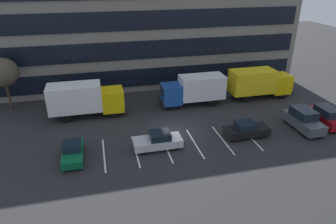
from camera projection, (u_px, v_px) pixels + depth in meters
The scene contains 12 objects.
ground_plane at pixel (174, 132), 30.43m from camera, with size 120.00×120.00×0.00m, color #262628.
office_building at pixel (142, 28), 43.14m from camera, with size 41.67×12.37×14.40m.
lot_markings at pixel (181, 145), 28.17m from camera, with size 14.14×5.40×0.01m.
box_truck_yellow_all at pixel (259, 82), 37.79m from camera, with size 7.91×2.62×3.67m.
box_truck_blue at pixel (194, 89), 35.83m from camera, with size 7.61×2.52×3.53m.
box_truck_yellow at pixel (85, 98), 32.87m from camera, with size 8.10×2.68×3.76m.
sedan_forest at pixel (73, 152), 25.92m from camera, with size 1.70×4.06×1.45m.
suv_charcoal at pixel (303, 120), 30.68m from camera, with size 1.98×4.67×2.11m.
sedan_silver at pixel (158, 141), 27.45m from camera, with size 4.39×1.84×1.57m.
sedan_black at pixel (246, 130), 29.38m from camera, with size 4.26×1.78×1.53m.
suv_maroon at pixel (325, 116), 31.55m from camera, with size 1.87×4.42×2.00m.
bare_tree at pixel (3, 73), 33.50m from camera, with size 3.25×3.25×6.10m.
Camera 1 is at (-6.79, -25.79, 14.81)m, focal length 32.43 mm.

